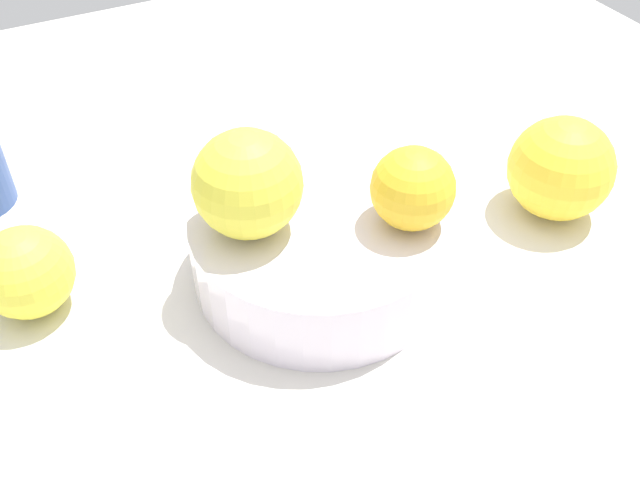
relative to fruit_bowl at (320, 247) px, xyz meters
The scene contains 6 objects.
ground_plane 3.78cm from the fruit_bowl, ahead, with size 110.00×110.00×2.00cm, color silver.
fruit_bowl is the anchor object (origin of this frame).
orange_in_bowl_0 8.56cm from the fruit_bowl, 13.92° to the right, with size 7.72×7.72×7.72cm, color yellow.
orange_in_bowl_1 8.85cm from the fruit_bowl, 148.01° to the left, with size 6.02×6.02×6.02cm, color yellow.
orange_loose_0 21.33cm from the fruit_bowl, 17.97° to the right, with size 6.83×6.83×6.83cm, color yellow.
orange_loose_1 21.38cm from the fruit_bowl, behind, with size 8.70×8.70×8.70cm, color yellow.
Camera 1 is at (18.25, 35.73, 39.62)cm, focal length 40.48 mm.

